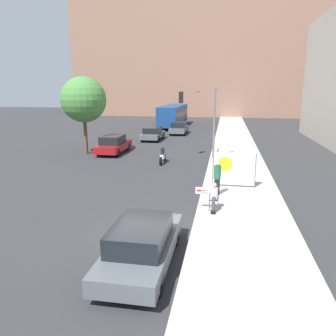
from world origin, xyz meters
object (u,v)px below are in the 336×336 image
Objects in this scene: traffic_light_pole at (201,111)px; car_on_road_nearest at (113,144)px; protest_banner at (234,169)px; parked_car_curbside at (142,244)px; city_bus_on_road at (173,114)px; seated_protester at (213,196)px; car_on_road_distant at (179,128)px; motorcycle_on_road at (163,156)px; jogger_on_sidewalk at (217,178)px; street_tree_near_curb at (84,100)px; car_on_road_midblock at (153,134)px.

traffic_light_pole is 1.14× the size of car_on_road_nearest.
traffic_light_pole is at bearing 107.87° from protest_banner.
city_bus_on_road is at bearing 97.68° from parked_car_curbside.
parked_car_curbside is (-0.52, -15.78, -2.97)m from traffic_light_pole.
traffic_light_pole reaches higher than seated_protester.
traffic_light_pole is 15.07m from car_on_road_distant.
traffic_light_pole reaches higher than car_on_road_distant.
car_on_road_nearest reaches higher than motorcycle_on_road.
car_on_road_nearest is at bearing 169.63° from traffic_light_pole.
city_bus_on_road reaches higher than protest_banner.
street_tree_near_curb reaches higher than jogger_on_sidewalk.
car_on_road_midblock is (-8.11, 16.37, -0.43)m from protest_banner.
city_bus_on_road is (-5.62, 22.07, -1.93)m from traffic_light_pole.
car_on_road_distant is 15.24m from street_tree_near_curb.
car_on_road_distant is at bearing 109.47° from seated_protester.
car_on_road_distant is (-5.15, 25.35, -0.07)m from seated_protester.
seated_protester is 2.26m from jogger_on_sidewalk.
street_tree_near_curb reaches higher than seated_protester.
jogger_on_sidewalk reaches higher than motorcycle_on_road.
car_on_road_distant is at bearing 104.52° from traffic_light_pole.
jogger_on_sidewalk is (0.10, 2.25, 0.20)m from seated_protester.
car_on_road_distant reaches higher than motorcycle_on_road.
motorcycle_on_road is at bearing -32.29° from car_on_road_nearest.
motorcycle_on_road is 0.34× the size of street_tree_near_curb.
protest_banner reaches higher than car_on_road_distant.
street_tree_near_curb is (-11.00, 11.77, 3.64)m from seated_protester.
seated_protester is at bearing -46.96° from street_tree_near_curb.
traffic_light_pole is 0.43× the size of city_bus_on_road.
motorcycle_on_road is (3.16, -10.75, -0.17)m from car_on_road_midblock.
jogger_on_sidewalk is 23.69m from car_on_road_distant.
jogger_on_sidewalk is 8.25m from motorcycle_on_road.
parked_car_curbside is at bearing 48.03° from jogger_on_sidewalk.
jogger_on_sidewalk reaches higher than parked_car_curbside.
car_on_road_nearest is 7.89m from car_on_road_midblock.
street_tree_near_curb reaches higher than city_bus_on_road.
city_bus_on_road is 5.73× the size of motorcycle_on_road.
jogger_on_sidewalk is 9.32m from traffic_light_pole.
parked_car_curbside is at bearing -83.95° from car_on_road_distant.
protest_banner is 0.53× the size of car_on_road_distant.
protest_banner is 1.07× the size of motorcycle_on_road.
parked_car_curbside is 1.08× the size of car_on_road_midblock.
motorcycle_on_road is at bearing -85.42° from jogger_on_sidewalk.
car_on_road_midblock is at bearing 101.90° from parked_car_curbside.
protest_banner is at bearing -63.65° from car_on_road_midblock.
car_on_road_midblock is 0.69× the size of street_tree_near_curb.
jogger_on_sidewalk is at bearing -76.95° from city_bus_on_road.
car_on_road_midblock is 1.01× the size of car_on_road_distant.
protest_banner is 8.96m from parked_car_curbside.
jogger_on_sidewalk is 0.39× the size of car_on_road_distant.
car_on_road_nearest is 13.47m from car_on_road_distant.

